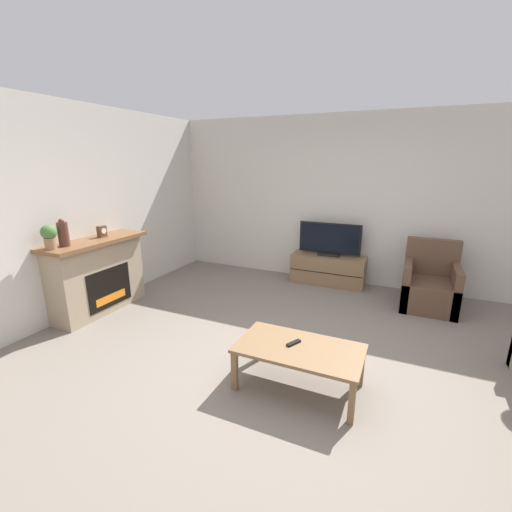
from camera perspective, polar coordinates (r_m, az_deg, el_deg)
The scene contains 12 objects.
ground_plane at distance 3.62m, azimuth 7.66°, elevation -17.71°, with size 24.00×24.00×0.00m, color slate.
wall_back at distance 5.77m, azimuth 16.22°, elevation 8.71°, with size 12.00×0.06×2.70m.
wall_left at distance 4.94m, azimuth -29.09°, elevation 6.33°, with size 0.06×12.00×2.70m.
fireplace at distance 5.04m, azimuth -24.88°, elevation -2.88°, with size 0.51×1.38×1.00m.
mantel_vase_left at distance 4.63m, azimuth -29.47°, elevation 3.29°, with size 0.12×0.12×0.33m.
mantel_clock at distance 4.98m, azimuth -24.30°, elevation 3.74°, with size 0.08×0.11×0.15m.
potted_plant at distance 4.53m, azimuth -31.21°, elevation 2.95°, with size 0.17×0.17×0.29m.
tv_stand at distance 5.79m, azimuth 11.89°, elevation -2.23°, with size 1.19×0.41×0.48m.
tv at distance 5.66m, azimuth 12.16°, elevation 2.52°, with size 0.99×0.18×0.54m.
armchair at distance 5.34m, azimuth 26.91°, elevation -4.54°, with size 0.70×0.76×0.92m.
coffee_table at distance 3.15m, azimuth 7.22°, elevation -15.56°, with size 1.09×0.60×0.40m.
remote at distance 3.16m, azimuth 6.32°, elevation -14.21°, with size 0.10×0.15×0.02m.
Camera 1 is at (0.81, -2.92, 1.98)m, focal length 24.00 mm.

